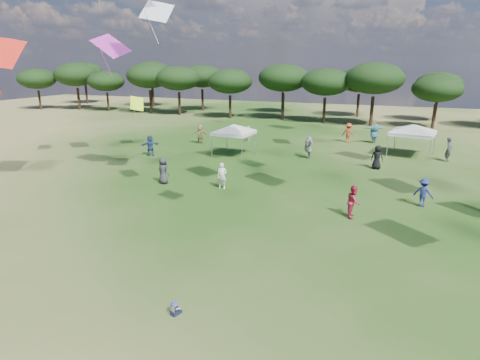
# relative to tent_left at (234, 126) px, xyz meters

# --- Properties ---
(ground) EXTENTS (140.00, 140.00, 0.00)m
(ground) POSITION_rel_tent_left_xyz_m (6.18, -22.87, -2.52)
(ground) COLOR #274B16
(ground) RESTS_ON ground
(tree_line) EXTENTS (108.78, 17.63, 7.77)m
(tree_line) POSITION_rel_tent_left_xyz_m (8.57, 24.54, 2.90)
(tree_line) COLOR black
(tree_line) RESTS_ON ground
(tent_left) EXTENTS (5.90, 5.90, 2.95)m
(tent_left) POSITION_rel_tent_left_xyz_m (0.00, 0.00, 0.00)
(tent_left) COLOR gray
(tent_left) RESTS_ON ground
(tent_right) EXTENTS (6.72, 6.72, 2.94)m
(tent_right) POSITION_rel_tent_left_xyz_m (13.74, 5.29, -0.01)
(tent_right) COLOR gray
(tent_right) RESTS_ON ground
(toddler) EXTENTS (0.35, 0.38, 0.47)m
(toddler) POSITION_rel_tent_left_xyz_m (6.63, -21.09, -2.31)
(toddler) COLOR black
(toddler) RESTS_ON ground
(festival_crowd) EXTENTS (29.90, 21.78, 1.92)m
(festival_crowd) POSITION_rel_tent_left_xyz_m (6.95, 1.55, -1.61)
(festival_crowd) COLOR #A31B37
(festival_crowd) RESTS_ON ground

